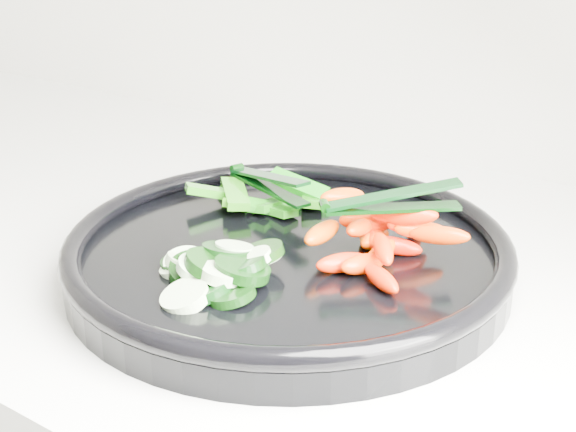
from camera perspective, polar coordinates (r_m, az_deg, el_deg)
The scene contains 6 objects.
veggie_tray at distance 0.67m, azimuth 0.00°, elevation -2.71°, with size 0.48×0.48×0.04m.
cucumber_pile at distance 0.62m, azimuth -5.43°, elevation -3.80°, with size 0.11×0.12×0.04m.
carrot_pile at distance 0.66m, azimuth 6.58°, elevation -1.30°, with size 0.15×0.16×0.06m.
pepper_pile at distance 0.76m, azimuth -2.05°, elevation 1.29°, with size 0.12×0.11×0.04m.
tong_carrot at distance 0.64m, azimuth 7.14°, elevation 1.01°, with size 0.10×0.09×0.02m.
tong_pepper at distance 0.75m, azimuth -1.55°, elevation 2.47°, with size 0.11×0.05×0.02m.
Camera 1 is at (0.34, 1.15, 1.24)m, focal length 50.00 mm.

